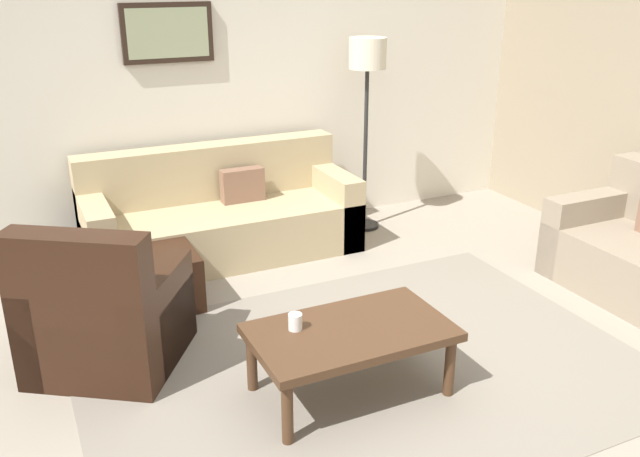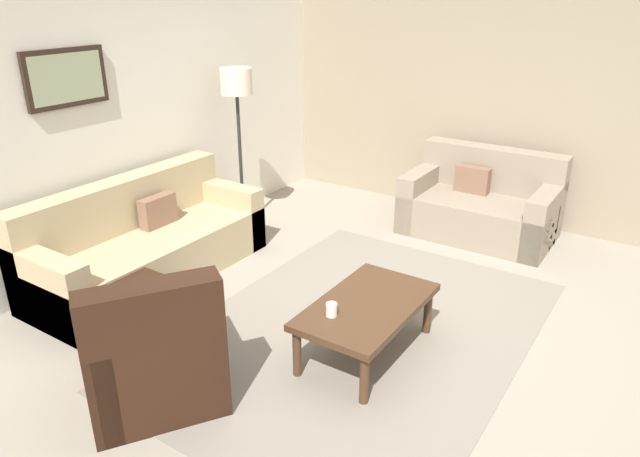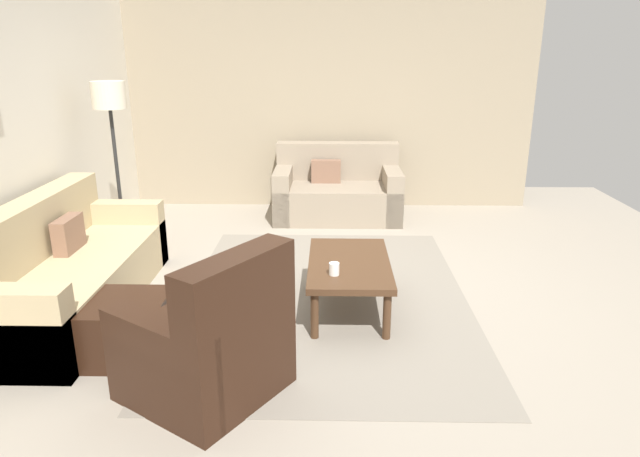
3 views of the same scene
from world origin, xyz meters
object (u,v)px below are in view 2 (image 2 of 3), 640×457
Objects in this scene: armchair_leather at (154,361)px; lamp_standing at (237,98)px; couch_main at (143,245)px; couch_loveseat at (482,206)px; ottoman at (139,312)px; framed_artwork at (66,78)px; coffee_table at (367,309)px; cup at (332,310)px.

armchair_leather is 0.65× the size of lamp_standing.
armchair_leather is (-1.16, -1.45, 0.01)m from couch_main.
lamp_standing is at bearing 120.32° from couch_loveseat.
ottoman is at bearing 56.63° from armchair_leather.
coffee_table is at bearing -84.54° from framed_artwork.
couch_loveseat is at bearing -23.49° from ottoman.
couch_loveseat is 4.18m from framed_artwork.
framed_artwork is at bearing 67.22° from ottoman.
couch_main is 1.29× the size of lamp_standing.
couch_loveseat is 0.89× the size of lamp_standing.
armchair_leather reaches higher than cup.
framed_artwork is (0.02, 2.58, 1.32)m from cup.
coffee_table is 3.06m from framed_artwork.
armchair_leather is 1.47m from coffee_table.
couch_loveseat is at bearing -59.68° from lamp_standing.
cup is 2.87m from lamp_standing.
ottoman is 1.52m from cup.
lamp_standing is at bearing -14.32° from framed_artwork.
cup is 0.13× the size of framed_artwork.
coffee_table is at bearing -178.50° from couch_loveseat.
armchair_leather is at bearing 168.52° from couch_loveseat.
cup is at bearing -38.40° from armchair_leather.
armchair_leather is 11.94× the size of cup.
couch_main reaches higher than cup.
couch_loveseat is at bearing -1.00° from cup.
armchair_leather is 0.83m from ottoman.
cup is at bearing -90.48° from framed_artwork.
coffee_table is 2.85m from lamp_standing.
framed_artwork reaches higher than couch_loveseat.
lamp_standing reaches higher than armchair_leather.
couch_loveseat is 2.80m from lamp_standing.
couch_main and couch_loveseat have the same top height.
couch_main is 3.01× the size of framed_artwork.
coffee_table is 0.32m from cup.
armchair_leather is 1.51× the size of framed_artwork.
couch_main reaches higher than coffee_table.
ottoman is 0.77× the size of framed_artwork.
couch_loveseat reaches higher than ottoman.
framed_artwork reaches higher than armchair_leather.
armchair_leather is 3.12m from lamp_standing.
framed_artwork is (0.49, 1.16, 1.57)m from ottoman.
lamp_standing is at bearing 19.75° from ottoman.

